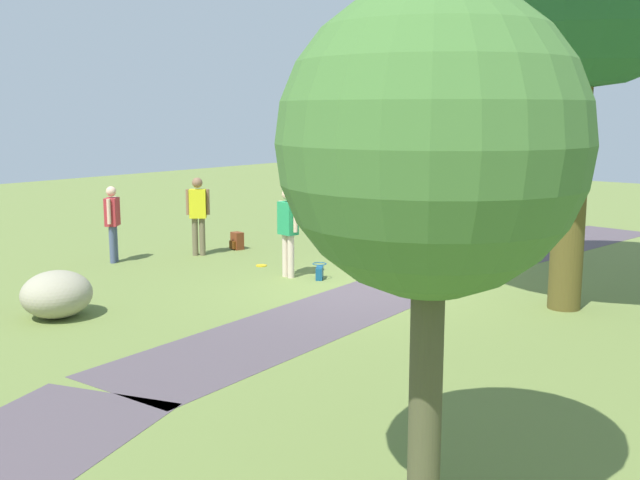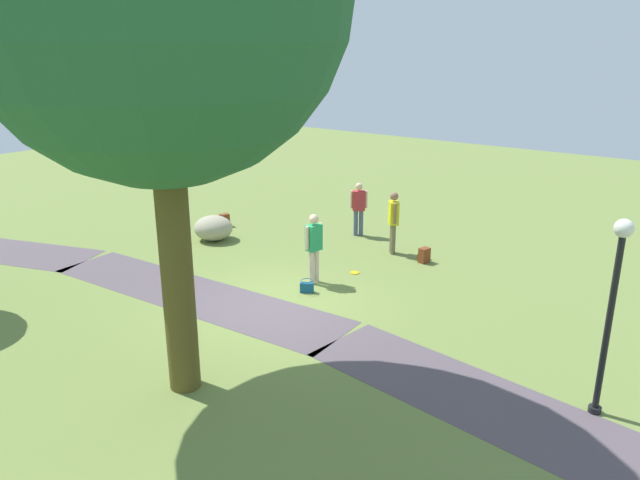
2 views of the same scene
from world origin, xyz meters
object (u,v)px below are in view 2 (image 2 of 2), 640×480
Objects in this scene: lawn_boulder at (213,228)px; backpack_by_boulder at (225,220)px; lamp_post at (613,297)px; handbag_on_grass at (307,287)px; man_near_boulder at (359,205)px; passerby_on_path at (393,218)px; woman_with_handbag at (314,244)px; frisbee_on_grass at (355,273)px; spare_backpack_on_lawn at (424,255)px.

lawn_boulder is 1.43m from backpack_by_boulder.
lamp_post is 12.72m from backpack_by_boulder.
handbag_on_grass is at bearing 153.55° from backpack_by_boulder.
lawn_boulder is 4.88m from handbag_on_grass.
man_near_boulder is 1.85m from passerby_on_path.
handbag_on_grass is at bearing 87.01° from passerby_on_path.
woman_with_handbag is at bearing 107.87° from man_near_boulder.
handbag_on_grass is 6.03m from backpack_by_boulder.
man_near_boulder is 4.72m from handbag_on_grass.
lawn_boulder is at bearing -12.92° from lamp_post.
lamp_post reaches higher than frisbee_on_grass.
woman_with_handbag reaches higher than spare_backpack_on_lawn.
man_near_boulder is at bearing -71.56° from handbag_on_grass.
lamp_post is at bearing 143.85° from passerby_on_path.
passerby_on_path is at bearing -89.56° from frisbee_on_grass.
passerby_on_path is at bearing -98.01° from woman_with_handbag.
spare_backpack_on_lawn is at bearing -109.56° from handbag_on_grass.
lawn_boulder is 5.31m from passerby_on_path.
spare_backpack_on_lawn is at bearing -120.44° from frisbee_on_grass.
spare_backpack_on_lawn is (-1.23, -3.46, 0.05)m from handbag_on_grass.
passerby_on_path is (-1.66, 0.82, 0.08)m from man_near_boulder.
lamp_post is 8.44× the size of handbag_on_grass.
lamp_post is 6.95m from handbag_on_grass.
man_near_boulder is 4.05× the size of backpack_by_boulder.
man_near_boulder is (-3.17, -2.93, 0.57)m from lawn_boulder.
lawn_boulder is at bearing 18.63° from spare_backpack_on_lawn.
handbag_on_grass is 0.94× the size of spare_backpack_on_lawn.
lamp_post reaches higher than man_near_boulder.
woman_with_handbag is 7.50× the size of frisbee_on_grass.
lawn_boulder is at bearing 2.69° from frisbee_on_grass.
man_near_boulder reaches higher than lawn_boulder.
man_near_boulder is at bearing -137.21° from lawn_boulder.
passerby_on_path reaches higher than lawn_boulder.
woman_with_handbag is 4.03m from man_near_boulder.
passerby_on_path is at bearing -156.34° from lawn_boulder.
handbag_on_grass is at bearing 83.27° from frisbee_on_grass.
man_near_boulder is 4.05× the size of spare_backpack_on_lawn.
passerby_on_path is 4.33× the size of backpack_by_boulder.
backpack_by_boulder is 1.74× the size of frisbee_on_grass.
lamp_post is 7.95× the size of backpack_by_boulder.
spare_backpack_on_lawn is (5.38, -4.56, -1.79)m from lamp_post.
spare_backpack_on_lawn is at bearing 172.59° from passerby_on_path.
lamp_post is at bearing 162.53° from backpack_by_boulder.
frisbee_on_grass is at bearing -177.31° from lawn_boulder.
man_near_boulder is 3.31m from frisbee_on_grass.
lamp_post is at bearing 167.08° from lawn_boulder.
passerby_on_path reaches higher than woman_with_handbag.
spare_backpack_on_lawn is at bearing -173.29° from backpack_by_boulder.
passerby_on_path is 4.60× the size of handbag_on_grass.
man_near_boulder is at bearing -156.18° from backpack_by_boulder.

